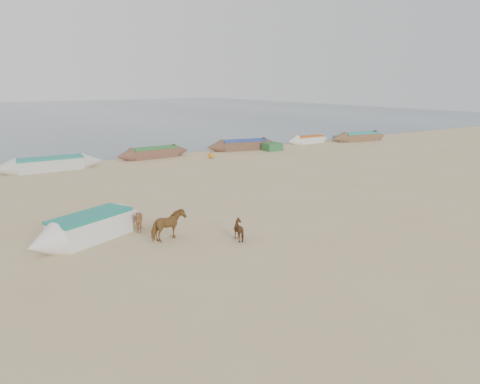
% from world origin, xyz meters
% --- Properties ---
extents(ground, '(140.00, 140.00, 0.00)m').
position_xyz_m(ground, '(0.00, 0.00, 0.00)').
color(ground, tan).
rests_on(ground, ground).
extents(sea, '(160.00, 160.00, 0.00)m').
position_xyz_m(sea, '(0.00, 82.00, 0.01)').
color(sea, slate).
rests_on(sea, ground).
extents(cow_adult, '(1.46, 0.90, 1.15)m').
position_xyz_m(cow_adult, '(-4.27, 2.45, 0.57)').
color(cow_adult, brown).
rests_on(cow_adult, ground).
extents(calf_front, '(1.11, 1.06, 0.96)m').
position_xyz_m(calf_front, '(-4.82, 3.97, 0.48)').
color(calf_front, brown).
rests_on(calf_front, ground).
extents(calf_right, '(0.82, 0.91, 0.78)m').
position_xyz_m(calf_right, '(-1.96, 0.96, 0.39)').
color(calf_right, brown).
rests_on(calf_right, ground).
extents(near_canoe, '(5.37, 3.36, 1.00)m').
position_xyz_m(near_canoe, '(-6.65, 4.13, 0.50)').
color(near_canoe, white).
rests_on(near_canoe, ground).
extents(waterline_canoes, '(56.28, 4.19, 0.91)m').
position_xyz_m(waterline_canoes, '(0.04, 20.11, 0.42)').
color(waterline_canoes, brown).
rests_on(waterline_canoes, ground).
extents(beach_clutter, '(46.19, 3.60, 0.64)m').
position_xyz_m(beach_clutter, '(4.24, 19.71, 0.30)').
color(beach_clutter, '#285A2C').
rests_on(beach_clutter, ground).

